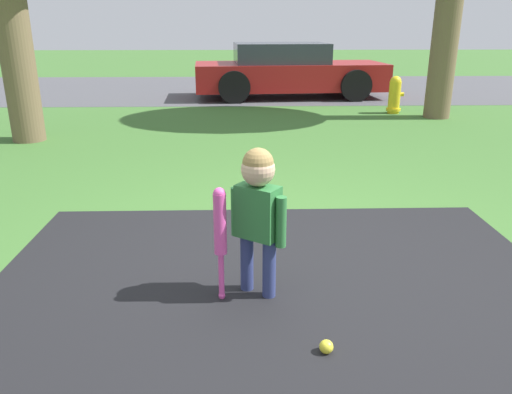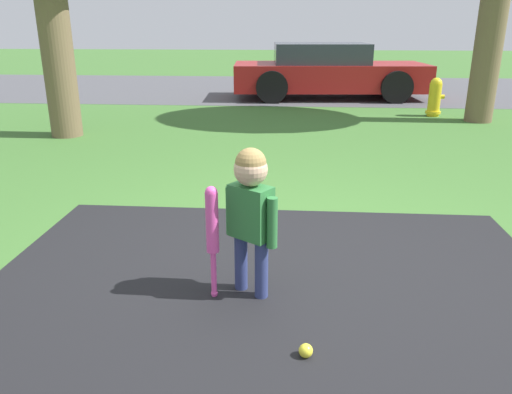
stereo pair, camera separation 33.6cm
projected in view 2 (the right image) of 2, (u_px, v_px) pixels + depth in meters
The scene contains 7 objects.
ground_plane at pixel (294, 260), 3.57m from camera, with size 60.00×60.00×0.00m, color #3D6B2D.
street_strip at pixel (296, 88), 12.98m from camera, with size 40.00×6.00×0.01m.
child at pixel (251, 202), 2.95m from camera, with size 0.33×0.26×0.93m.
baseball_bat at pixel (212, 227), 2.95m from camera, with size 0.08×0.08×0.72m.
sports_ball at pixel (306, 351), 2.53m from camera, with size 0.07×0.07×0.07m.
fire_hydrant at pixel (435, 97), 9.03m from camera, with size 0.30×0.27×0.69m.
parked_car at pixel (327, 72), 11.19m from camera, with size 4.34×2.10×1.19m.
Camera 2 is at (-0.02, -3.24, 1.61)m, focal length 35.00 mm.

